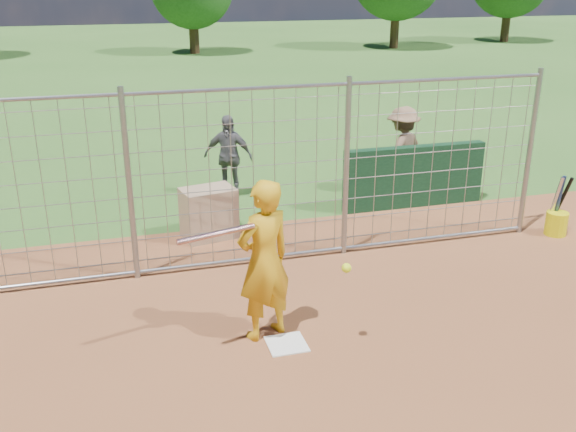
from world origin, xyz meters
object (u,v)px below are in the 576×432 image
object	(u,v)px
bystander_c	(402,151)
bucket_with_bats	(556,220)
bystander_b	(228,156)
batter	(264,261)
equipment_bin	(209,213)

from	to	relation	value
bystander_c	bucket_with_bats	bearing A→B (deg)	91.15
bystander_b	bystander_c	bearing A→B (deg)	12.73
bystander_b	bucket_with_bats	xyz separation A→B (m)	(4.63, -3.27, -0.52)
batter	bystander_c	world-z (taller)	batter
batter	equipment_bin	world-z (taller)	batter
equipment_bin	bystander_c	bearing A→B (deg)	5.23
equipment_bin	bucket_with_bats	distance (m)	5.49
bystander_c	bucket_with_bats	xyz separation A→B (m)	(1.51, -2.53, -0.58)
batter	equipment_bin	bearing A→B (deg)	-109.62
batter	equipment_bin	xyz separation A→B (m)	(-0.13, 3.08, -0.54)
batter	bystander_b	world-z (taller)	batter
bystander_c	bucket_with_bats	world-z (taller)	bystander_c
bystander_b	bucket_with_bats	world-z (taller)	bystander_b
batter	bystander_c	size ratio (longest dim) A/B	1.13
equipment_bin	batter	bearing A→B (deg)	-98.91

